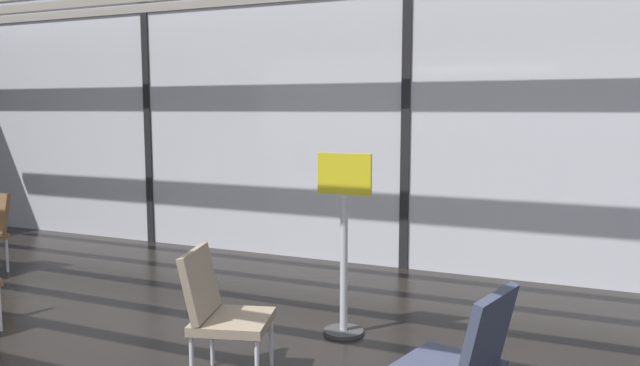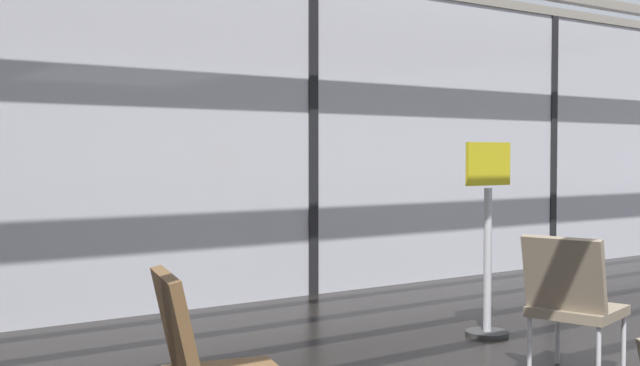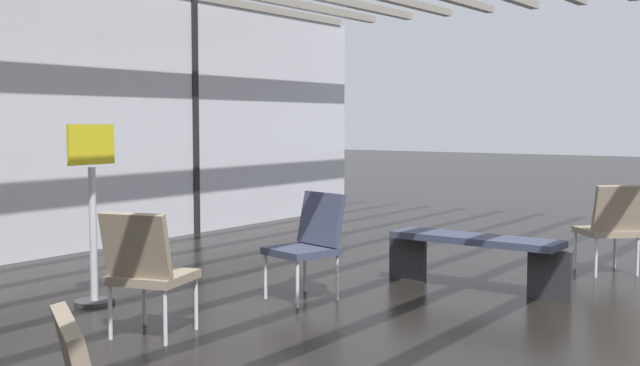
{
  "view_description": "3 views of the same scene",
  "coord_description": "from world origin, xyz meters",
  "px_view_note": "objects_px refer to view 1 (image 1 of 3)",
  "views": [
    {
      "loc": [
        1.84,
        -1.4,
        1.78
      ],
      "look_at": [
        -0.91,
        4.9,
        0.95
      ],
      "focal_mm": 34.57,
      "sensor_mm": 36.0,
      "label": 1
    },
    {
      "loc": [
        -4.23,
        -1.11,
        1.35
      ],
      "look_at": [
        1.7,
        7.52,
        0.97
      ],
      "focal_mm": 44.41,
      "sensor_mm": 36.0,
      "label": 2
    },
    {
      "loc": [
        -3.93,
        -2.08,
        1.47
      ],
      "look_at": [
        1.71,
        1.91,
        0.92
      ],
      "focal_mm": 44.33,
      "sensor_mm": 36.0,
      "label": 3
    }
  ],
  "objects_px": {
    "lounge_chair_0": "(464,357)",
    "info_sign": "(344,250)",
    "parked_airplane": "(447,86)",
    "lounge_chair_5": "(219,307)"
  },
  "relations": [
    {
      "from": "lounge_chair_5",
      "to": "info_sign",
      "type": "distance_m",
      "value": 1.2
    },
    {
      "from": "lounge_chair_0",
      "to": "lounge_chair_5",
      "type": "height_order",
      "value": "same"
    },
    {
      "from": "lounge_chair_0",
      "to": "info_sign",
      "type": "relative_size",
      "value": 0.6
    },
    {
      "from": "info_sign",
      "to": "lounge_chair_0",
      "type": "bearing_deg",
      "value": -47.53
    },
    {
      "from": "parked_airplane",
      "to": "info_sign",
      "type": "bearing_deg",
      "value": -83.88
    },
    {
      "from": "lounge_chair_0",
      "to": "info_sign",
      "type": "xyz_separation_m",
      "value": [
        -1.17,
        1.28,
        0.18
      ]
    },
    {
      "from": "lounge_chair_5",
      "to": "parked_airplane",
      "type": "bearing_deg",
      "value": -13.58
    },
    {
      "from": "lounge_chair_0",
      "to": "lounge_chair_5",
      "type": "xyz_separation_m",
      "value": [
        -1.62,
        0.18,
        0.0
      ]
    },
    {
      "from": "lounge_chair_5",
      "to": "info_sign",
      "type": "xyz_separation_m",
      "value": [
        0.44,
        1.1,
        0.18
      ]
    },
    {
      "from": "lounge_chair_0",
      "to": "lounge_chair_5",
      "type": "relative_size",
      "value": 1.0
    }
  ]
}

